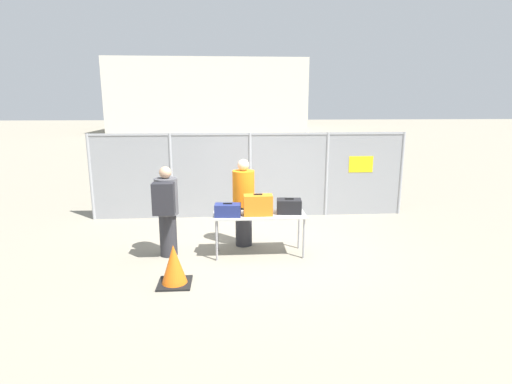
% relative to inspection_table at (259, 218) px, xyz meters
% --- Properties ---
extents(ground_plane, '(120.00, 120.00, 0.00)m').
position_rel_inspection_table_xyz_m(ground_plane, '(-0.03, 0.17, -0.70)').
color(ground_plane, gray).
extents(fence_section, '(7.61, 0.07, 2.05)m').
position_rel_inspection_table_xyz_m(fence_section, '(-0.01, 2.55, 0.38)').
color(fence_section, '#9EA0A5').
rests_on(fence_section, ground_plane).
extents(inspection_table, '(1.68, 0.62, 0.77)m').
position_rel_inspection_table_xyz_m(inspection_table, '(0.00, 0.00, 0.00)').
color(inspection_table, '#B2B2AD').
rests_on(inspection_table, ground_plane).
extents(suitcase_navy, '(0.48, 0.29, 0.25)m').
position_rel_inspection_table_xyz_m(suitcase_navy, '(-0.57, -0.09, 0.18)').
color(suitcase_navy, navy).
rests_on(suitcase_navy, inspection_table).
extents(suitcase_orange, '(0.52, 0.26, 0.39)m').
position_rel_inspection_table_xyz_m(suitcase_orange, '(-0.03, -0.05, 0.26)').
color(suitcase_orange, orange).
rests_on(suitcase_orange, inspection_table).
extents(suitcase_black, '(0.47, 0.34, 0.28)m').
position_rel_inspection_table_xyz_m(suitcase_black, '(0.55, 0.04, 0.20)').
color(suitcase_black, black).
rests_on(suitcase_black, inspection_table).
extents(traveler_hooded, '(0.41, 0.63, 1.65)m').
position_rel_inspection_table_xyz_m(traveler_hooded, '(-1.66, 0.01, 0.21)').
color(traveler_hooded, '#2D2D33').
rests_on(traveler_hooded, ground_plane).
extents(security_worker_near, '(0.42, 0.42, 1.71)m').
position_rel_inspection_table_xyz_m(security_worker_near, '(-0.27, 0.52, 0.18)').
color(security_worker_near, '#2D2D33').
rests_on(security_worker_near, ground_plane).
extents(utility_trailer, '(4.55, 2.04, 0.73)m').
position_rel_inspection_table_xyz_m(utility_trailer, '(1.27, 4.27, -0.28)').
color(utility_trailer, white).
rests_on(utility_trailer, ground_plane).
extents(distant_hangar, '(17.68, 12.45, 6.59)m').
position_rel_inspection_table_xyz_m(distant_hangar, '(-2.30, 34.75, 2.60)').
color(distant_hangar, beige).
rests_on(distant_hangar, ground_plane).
extents(traffic_cone, '(0.51, 0.51, 0.64)m').
position_rel_inspection_table_xyz_m(traffic_cone, '(-1.41, -1.16, -0.40)').
color(traffic_cone, black).
rests_on(traffic_cone, ground_plane).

